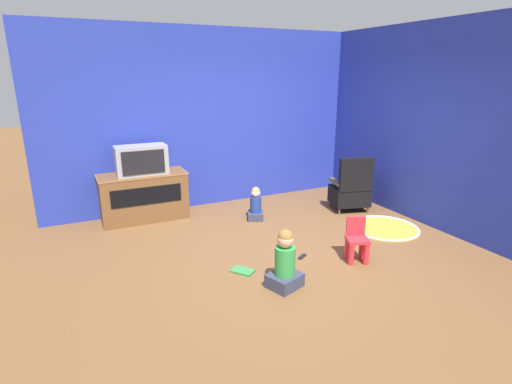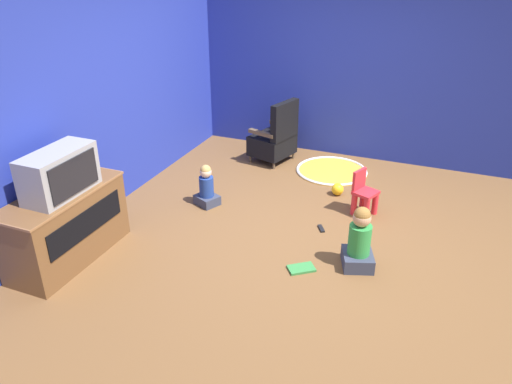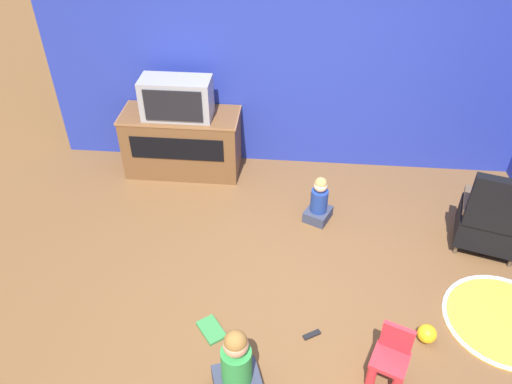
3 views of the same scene
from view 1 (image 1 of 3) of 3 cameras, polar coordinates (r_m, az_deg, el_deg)
ground_plane at (r=5.27m, az=4.93°, el=-7.96°), size 30.00×30.00×0.00m
wall_back at (r=6.75m, az=-6.94°, el=10.26°), size 5.37×0.12×2.89m
wall_right at (r=6.12m, az=26.28°, el=8.01°), size 0.12×5.31×2.89m
tv_cabinet at (r=6.36m, az=-15.73°, el=-0.53°), size 1.30×0.54×0.73m
television at (r=6.17m, az=-16.06°, el=4.41°), size 0.74×0.35×0.44m
black_armchair at (r=6.69m, az=13.40°, el=0.28°), size 0.69×0.65×0.91m
yellow_kid_chair at (r=4.98m, az=14.20°, el=-7.07°), size 0.32×0.32×0.54m
play_mat at (r=6.16m, az=17.85°, el=-4.90°), size 0.99×0.99×0.04m
child_watching_left at (r=6.15m, az=-0.04°, el=-1.94°), size 0.32×0.34×0.52m
child_watching_center at (r=4.26m, az=4.16°, el=-10.02°), size 0.41×0.38×0.65m
toy_ball at (r=5.53m, az=14.45°, el=-6.35°), size 0.15×0.15×0.15m
book at (r=4.66m, az=-1.92°, el=-11.20°), size 0.28×0.30×0.02m
remote_control at (r=5.03m, az=6.62°, el=-9.14°), size 0.15×0.12×0.02m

